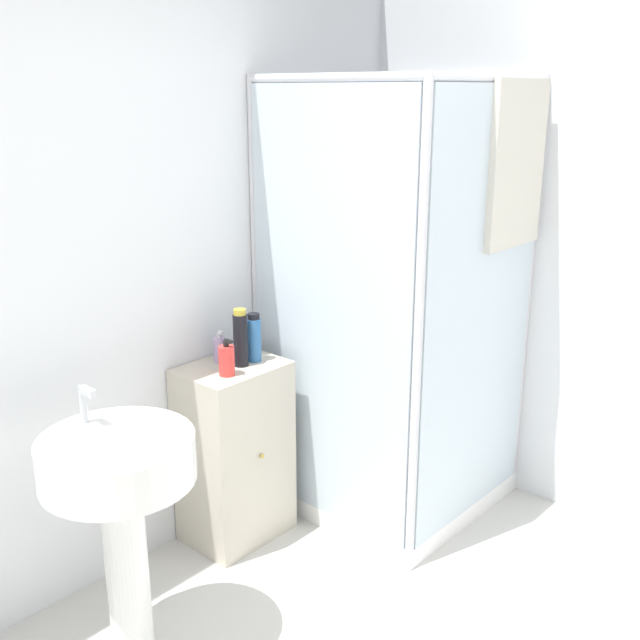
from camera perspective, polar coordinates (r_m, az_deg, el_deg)
wall_back at (r=2.90m, az=-16.84°, el=3.43°), size 6.40×0.06×2.50m
shower_enclosure at (r=3.48m, az=6.07°, el=-5.88°), size 0.91×0.94×1.96m
vanity_cabinet at (r=3.31m, az=-6.52°, el=-9.96°), size 0.43×0.34×0.80m
sink at (r=2.58m, az=-14.99°, el=-12.47°), size 0.50×0.50×0.97m
soap_dispenser at (r=3.03m, az=-7.13°, el=-3.06°), size 0.06×0.07×0.15m
shampoo_bottle_tall_black at (r=3.11m, az=-6.08°, el=-1.40°), size 0.06×0.06×0.25m
shampoo_bottle_blue at (r=3.16m, az=-5.05°, el=-1.38°), size 0.06×0.06×0.21m
lotion_bottle_white at (r=3.18m, az=-7.67°, el=-2.21°), size 0.05×0.05×0.14m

